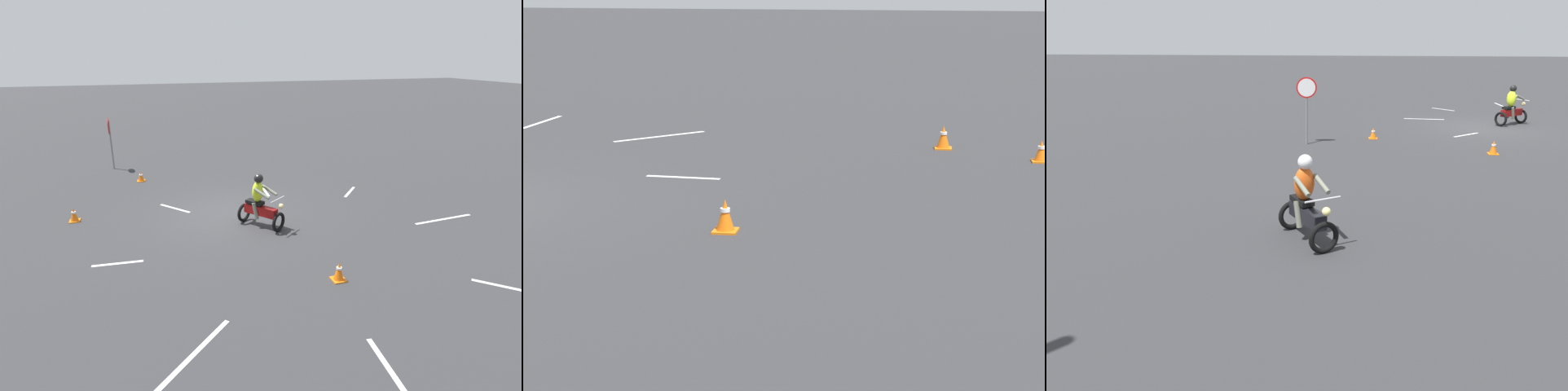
# 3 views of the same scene
# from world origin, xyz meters

# --- Properties ---
(ground_plane) EXTENTS (120.00, 120.00, 0.00)m
(ground_plane) POSITION_xyz_m (0.00, 0.00, 0.00)
(ground_plane) COLOR #333335
(motorcycle_rider_foreground) EXTENTS (1.48, 1.33, 1.66)m
(motorcycle_rider_foreground) POSITION_xyz_m (-1.27, -0.70, 0.73)
(motorcycle_rider_foreground) COLOR black
(motorcycle_rider_foreground) RESTS_ON ground
(stop_sign) EXTENTS (0.70, 0.08, 2.30)m
(stop_sign) POSITION_xyz_m (6.89, 3.84, 1.63)
(stop_sign) COLOR slate
(stop_sign) RESTS_ON ground
(traffic_cone_mid_center) EXTENTS (0.32, 0.32, 0.47)m
(traffic_cone_mid_center) POSITION_xyz_m (-4.82, -1.56, 0.23)
(traffic_cone_mid_center) COLOR orange
(traffic_cone_mid_center) RESTS_ON ground
(traffic_cone_mid_left) EXTENTS (0.32, 0.32, 0.44)m
(traffic_cone_mid_left) POSITION_xyz_m (0.78, 4.80, 0.21)
(traffic_cone_mid_left) COLOR orange
(traffic_cone_mid_left) RESTS_ON ground
(traffic_cone_far_left) EXTENTS (0.32, 0.32, 0.40)m
(traffic_cone_far_left) POSITION_xyz_m (4.54, 2.68, 0.19)
(traffic_cone_far_left) COLOR orange
(traffic_cone_far_left) RESTS_ON ground
(lane_stripe_e) EXTENTS (1.76, 0.22, 0.01)m
(lane_stripe_e) POSITION_xyz_m (2.13, -1.86, 0.00)
(lane_stripe_e) COLOR silver
(lane_stripe_e) RESTS_ON ground
(lane_stripe_ne) EXTENTS (1.10, 0.95, 0.01)m
(lane_stripe_ne) POSITION_xyz_m (0.99, 1.66, 0.00)
(lane_stripe_ne) COLOR silver
(lane_stripe_ne) RESTS_ON ground
(lane_stripe_n) EXTENTS (0.18, 1.26, 0.01)m
(lane_stripe_n) POSITION_xyz_m (-2.49, 3.42, 0.00)
(lane_stripe_n) COLOR silver
(lane_stripe_n) RESTS_ON ground
(lane_stripe_nw) EXTENTS (1.53, 1.55, 0.01)m
(lane_stripe_nw) POSITION_xyz_m (-6.30, 2.01, 0.00)
(lane_stripe_nw) COLOR silver
(lane_stripe_nw) RESTS_ON ground
(lane_stripe_w) EXTENTS (1.79, 0.27, 0.01)m
(lane_stripe_w) POSITION_xyz_m (-7.75, -1.06, 0.00)
(lane_stripe_w) COLOR silver
(lane_stripe_w) RESTS_ON ground
(lane_stripe_sw) EXTENTS (1.12, 1.17, 0.01)m
(lane_stripe_sw) POSITION_xyz_m (-6.24, -5.12, 0.00)
(lane_stripe_sw) COLOR silver
(lane_stripe_sw) RESTS_ON ground
(lane_stripe_s) EXTENTS (0.25, 2.20, 0.01)m
(lane_stripe_s) POSITION_xyz_m (-2.47, -6.47, 0.00)
(lane_stripe_s) COLOR silver
(lane_stripe_s) RESTS_ON ground
(lane_stripe_se) EXTENTS (1.03, 0.97, 0.01)m
(lane_stripe_se) POSITION_xyz_m (0.81, -4.91, 0.00)
(lane_stripe_se) COLOR silver
(lane_stripe_se) RESTS_ON ground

